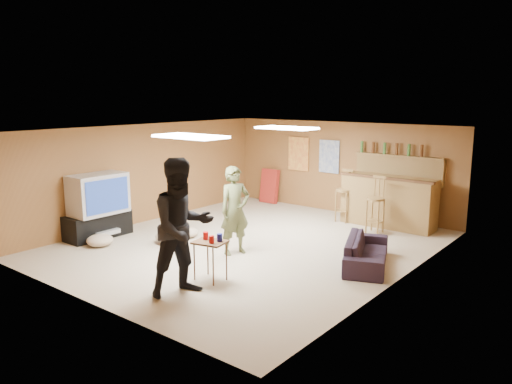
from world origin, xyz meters
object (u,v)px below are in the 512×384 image
Objects in this scene: bar_counter at (389,202)px; person_olive at (235,210)px; tray_table at (210,261)px; person_black at (182,227)px; sofa at (367,252)px; tv_body at (98,194)px.

person_olive reaches higher than bar_counter.
person_olive is at bearing -111.21° from bar_counter.
bar_counter is 4.84m from tray_table.
person_olive is 2.00m from person_black.
person_black is at bearing 129.10° from sofa.
tv_body is at bearing 91.76° from person_black.
tray_table is at bearing -5.46° from tv_body.
tv_body is at bearing -133.00° from bar_counter.
sofa is 2.66m from tray_table.
person_black is (0.65, -1.88, 0.19)m from person_olive.
person_olive reaches higher than tv_body.
person_black is at bearing -83.30° from tray_table.
sofa is (4.94, 1.80, -0.66)m from tv_body.
person_black is 1.20× the size of sofa.
person_black reaches higher than sofa.
sofa is (2.16, 0.88, -0.56)m from person_olive.
person_olive is at bearing 36.28° from person_black.
bar_counter is 3.20× the size of tray_table.
person_olive is 1.45m from tray_table.
person_olive reaches higher than tray_table.
tray_table is (-1.59, -2.12, 0.07)m from sofa.
tray_table is (0.57, -1.25, -0.49)m from person_olive.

